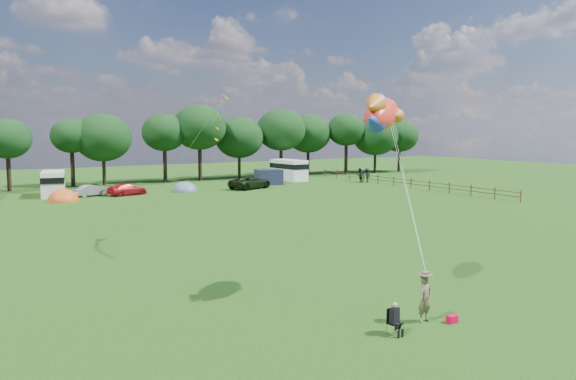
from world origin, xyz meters
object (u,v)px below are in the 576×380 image
car_b (92,191)px  car_c (127,189)px  campervan_d (289,169)px  tent_greyblue (185,191)px  walker_a (360,175)px  walker_b (367,175)px  campervan_c (53,183)px  car_d (250,182)px  kite_flyer (425,299)px  fish_kite (380,114)px  camp_chair (394,315)px  tent_orange (64,201)px

car_b → car_c: 3.54m
car_c → campervan_d: campervan_d is taller
tent_greyblue → walker_a: size_ratio=1.68×
car_b → walker_a: bearing=-104.4°
campervan_d → walker_a: bearing=-142.9°
car_c → walker_b: bearing=-109.0°
tent_greyblue → campervan_c: bearing=167.9°
car_d → kite_flyer: (-15.35, -44.05, 0.11)m
car_d → walker_b: (16.79, -0.90, 0.16)m
fish_kite → walker_a: (30.46, 39.92, -6.77)m
car_b → camp_chair: 46.49m
walker_a → kite_flyer: bearing=38.2°
camp_chair → car_d: bearing=56.7°
car_d → walker_a: walker_a is taller
car_c → campervan_d: (23.55, 5.69, 0.90)m
fish_kite → walker_a: fish_kite is taller
camp_chair → walker_a: bearing=40.8°
tent_greyblue → kite_flyer: kite_flyer is taller
campervan_d → walker_a: 9.76m
fish_kite → car_b: bearing=57.7°
campervan_d → campervan_c: bearing=90.4°
campervan_c → walker_a: (36.89, -4.73, -0.46)m
camp_chair → fish_kite: fish_kite is taller
car_c → kite_flyer: kite_flyer is taller
car_d → campervan_c: campervan_c is taller
car_b → walker_b: bearing=-105.0°
tent_orange → fish_kite: (6.26, -39.76, 7.70)m
campervan_d → camp_chair: (-26.59, -51.21, -0.83)m
car_c → walker_a: walker_a is taller
car_c → campervan_d: bearing=-91.7°
car_b → campervan_d: (26.96, 4.73, 0.92)m
fish_kite → walker_b: size_ratio=1.95×
tent_greyblue → kite_flyer: size_ratio=1.80×
car_b → campervan_d: campervan_d is taller
car_c → tent_orange: car_c is taller
campervan_c → campervan_d: 30.55m
campervan_c → campervan_d: campervan_d is taller
car_c → walker_b: 30.99m
camp_chair → walker_b: bearing=39.8°
tent_orange → car_c: bearing=14.8°
car_c → tent_orange: bearing=89.5°
kite_flyer → car_b: bearing=81.3°
campervan_c → campervan_d: (30.44, 2.57, 0.12)m
car_c → tent_greyblue: (6.53, 0.25, -0.60)m
walker_a → camp_chair: bearing=36.9°
campervan_d → camp_chair: bearing=148.1°
car_b → car_d: car_d is taller
car_b → fish_kite: bearing=174.0°
tent_orange → kite_flyer: kite_flyer is taller
tent_orange → camp_chair: (3.68, -43.75, 0.66)m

